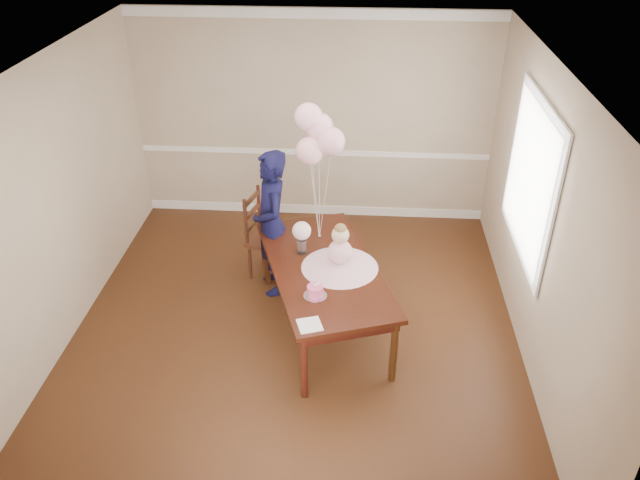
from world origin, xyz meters
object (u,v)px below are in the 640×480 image
at_px(birthday_cake, 315,291).
at_px(dining_chair_seat, 270,240).
at_px(dining_table_top, 324,269).
at_px(woman, 271,224).

xyz_separation_m(birthday_cake, dining_chair_seat, (-0.63, 1.42, -0.35)).
height_order(dining_table_top, dining_chair_seat, dining_table_top).
bearing_deg(woman, dining_table_top, 24.41).
height_order(dining_table_top, woman, woman).
bearing_deg(dining_chair_seat, dining_table_top, -39.14).
bearing_deg(birthday_cake, dining_table_top, 84.51).
bearing_deg(dining_chair_seat, woman, -60.61).
relative_size(birthday_cake, dining_chair_seat, 0.34).
xyz_separation_m(dining_table_top, birthday_cake, (-0.05, -0.49, 0.08)).
distance_m(birthday_cake, woman, 1.27).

